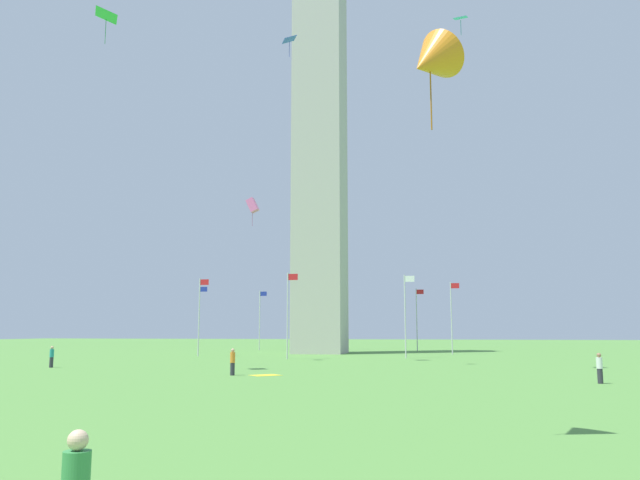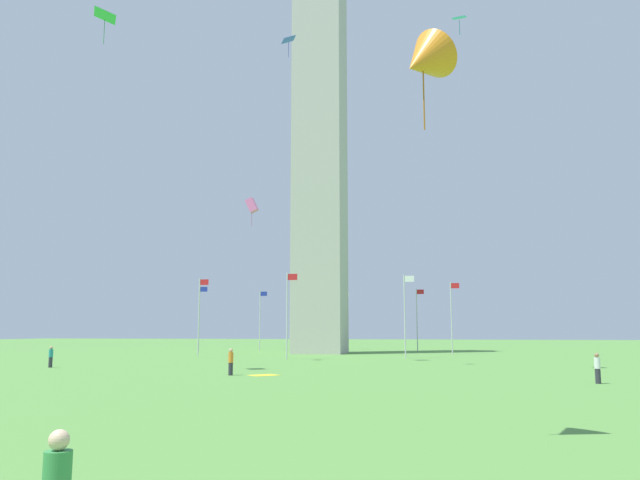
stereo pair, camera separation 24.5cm
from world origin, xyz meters
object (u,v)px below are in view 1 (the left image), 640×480
Objects in this scene: kite_pink_box at (253,205)px; flagpole_e at (342,318)px; flagpole_nw at (406,312)px; flagpole_s at (199,316)px; flagpole_n at (452,315)px; person_teal_shirt at (52,357)px; flagpole_ne at (417,317)px; person_orange_shirt at (233,362)px; kite_orange_delta at (430,61)px; kite_blue_diamond at (289,40)px; flagpole_sw at (200,313)px; flagpole_w at (288,312)px; kite_cyan_diamond at (461,19)px; picnic_blanket_near_first_person at (266,375)px; flagpole_se at (260,318)px; obelisk_monument at (320,134)px; person_white_shirt at (600,368)px.

flagpole_e is at bearing 86.47° from kite_pink_box.
flagpole_s is at bearing 157.50° from flagpole_nw.
flagpole_n is 46.00m from person_teal_shirt.
flagpole_s is (-27.85, -11.54, 0.00)m from flagpole_ne.
flagpole_e is 55.82m from person_orange_shirt.
kite_orange_delta is 45.04m from kite_blue_diamond.
flagpole_ne and flagpole_sw have the same top height.
flagpole_nw is at bearing 94.87° from kite_orange_delta.
flagpole_n is 1.00× the size of flagpole_w.
flagpole_nw is 30.73m from kite_cyan_diamond.
kite_pink_box is at bearing -46.78° from flagpole_sw.
kite_pink_box is (9.22, -9.81, 10.11)m from flagpole_sw.
flagpole_ne reaches higher than picnic_blanket_near_first_person.
flagpole_se is at bearing 110.77° from kite_blue_diamond.
flagpole_se is 45.71m from kite_blue_diamond.
kite_pink_box is at bearing -56.75° from flagpole_s.
flagpole_sw is at bearing 157.50° from flagpole_w.
obelisk_monument reaches higher than kite_blue_diamond.
flagpole_s is at bearing 123.25° from kite_pink_box.
kite_pink_box reaches higher than person_orange_shirt.
flagpole_se is at bearing 157.50° from flagpole_n.
flagpole_e is 32.63m from flagpole_w.
kite_orange_delta is at bearing -85.13° from flagpole_nw.
obelisk_monument reaches higher than flagpole_w.
person_teal_shirt is (-25.95, -22.47, -3.94)m from flagpole_nw.
flagpole_w is at bearing 65.21° from kite_pink_box.
kite_blue_diamond reaches higher than flagpole_sw.
flagpole_e is 23.07m from flagpole_s.
flagpole_sw is 1.00× the size of flagpole_w.
flagpole_w is (11.54, -4.78, 0.00)m from flagpole_sw.
obelisk_monument reaches higher than kite_orange_delta.
person_orange_shirt is at bearing -84.25° from flagpole_w.
person_white_shirt is at bearing -39.91° from flagpole_sw.
kite_blue_diamond is at bearing -120.92° from flagpole_n.
obelisk_monument reaches higher than flagpole_e.
person_orange_shirt is (-14.00, -39.32, -3.91)m from flagpole_n.
obelisk_monument is 33.52× the size of person_orange_shirt.
flagpole_s reaches higher than person_orange_shirt.
person_orange_shirt is at bearing 120.88° from kite_orange_delta.
flagpole_se is 45.81m from person_teal_shirt.
obelisk_monument is 34.86× the size of person_white_shirt.
flagpole_e is 1.00× the size of flagpole_sw.
picnic_blanket_near_first_person is at bearing -61.92° from flagpole_s.
flagpole_se is 5.29× the size of person_teal_shirt.
flagpole_se and flagpole_sw have the same top height.
kite_orange_delta is at bearing -141.34° from person_orange_shirt.
flagpole_e is at bearing 92.75° from kite_blue_diamond.
obelisk_monument is 34.65× the size of person_teal_shirt.
obelisk_monument is 28.89m from flagpole_se.
picnic_blanket_near_first_person is (-11.45, 23.11, -10.16)m from kite_orange_delta.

